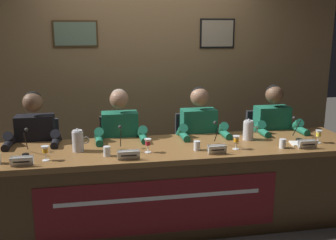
% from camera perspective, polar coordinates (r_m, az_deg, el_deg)
% --- Properties ---
extents(ground_plane, '(12.00, 12.00, 0.00)m').
position_cam_1_polar(ground_plane, '(3.91, 0.00, -14.54)').
color(ground_plane, '#4C4742').
extents(wall_back_panelled, '(4.79, 0.14, 2.60)m').
position_cam_1_polar(wall_back_panelled, '(4.83, -2.89, 7.06)').
color(wall_back_panelled, '#937047').
rests_on(wall_back_panelled, ground_plane).
extents(conference_table, '(3.59, 0.81, 0.76)m').
position_cam_1_polar(conference_table, '(3.59, 0.28, -8.00)').
color(conference_table, brown).
rests_on(conference_table, ground_plane).
extents(chair_far_left, '(0.44, 0.44, 0.91)m').
position_cam_1_polar(chair_far_left, '(4.27, -18.12, -6.31)').
color(chair_far_left, black).
rests_on(chair_far_left, ground_plane).
extents(panelist_far_left, '(0.51, 0.48, 1.23)m').
position_cam_1_polar(panelist_far_left, '(3.99, -18.77, -3.51)').
color(panelist_far_left, black).
rests_on(panelist_far_left, ground_plane).
extents(nameplate_far_left, '(0.18, 0.06, 0.08)m').
position_cam_1_polar(nameplate_far_left, '(3.31, -20.52, -5.64)').
color(nameplate_far_left, white).
rests_on(nameplate_far_left, conference_table).
extents(juice_glass_far_left, '(0.06, 0.06, 0.12)m').
position_cam_1_polar(juice_glass_far_left, '(3.37, -17.45, -4.26)').
color(juice_glass_far_left, white).
rests_on(juice_glass_far_left, conference_table).
extents(microphone_far_left, '(0.06, 0.17, 0.22)m').
position_cam_1_polar(microphone_far_left, '(3.59, -19.99, -3.60)').
color(microphone_far_left, black).
rests_on(microphone_far_left, conference_table).
extents(chair_center_left, '(0.44, 0.44, 0.91)m').
position_cam_1_polar(chair_center_left, '(4.23, -6.96, -5.91)').
color(chair_center_left, black).
rests_on(chair_center_left, ground_plane).
extents(panelist_center_left, '(0.51, 0.48, 1.23)m').
position_cam_1_polar(panelist_center_left, '(3.95, -6.89, -3.06)').
color(panelist_center_left, black).
rests_on(panelist_center_left, ground_plane).
extents(nameplate_center_left, '(0.18, 0.06, 0.08)m').
position_cam_1_polar(nameplate_center_left, '(3.27, -5.75, -5.08)').
color(nameplate_center_left, white).
rests_on(nameplate_center_left, conference_table).
extents(juice_glass_center_left, '(0.06, 0.06, 0.12)m').
position_cam_1_polar(juice_glass_center_left, '(3.43, -2.96, -3.36)').
color(juice_glass_center_left, white).
rests_on(juice_glass_center_left, conference_table).
extents(water_cup_center_left, '(0.06, 0.06, 0.08)m').
position_cam_1_polar(water_cup_center_left, '(3.38, -8.88, -4.59)').
color(water_cup_center_left, silver).
rests_on(water_cup_center_left, conference_table).
extents(microphone_center_left, '(0.06, 0.17, 0.22)m').
position_cam_1_polar(microphone_center_left, '(3.48, -6.86, -3.36)').
color(microphone_center_left, black).
rests_on(microphone_center_left, conference_table).
extents(chair_center_right, '(0.44, 0.44, 0.91)m').
position_cam_1_polar(chair_center_right, '(4.34, 3.98, -5.31)').
color(chair_center_right, black).
rests_on(chair_center_right, ground_plane).
extents(panelist_center_right, '(0.51, 0.48, 1.23)m').
position_cam_1_polar(panelist_center_right, '(4.08, 4.73, -2.49)').
color(panelist_center_right, black).
rests_on(panelist_center_right, ground_plane).
extents(nameplate_center_right, '(0.16, 0.06, 0.08)m').
position_cam_1_polar(nameplate_center_right, '(3.42, 7.17, -4.27)').
color(nameplate_center_right, white).
rests_on(nameplate_center_right, conference_table).
extents(juice_glass_center_right, '(0.06, 0.06, 0.12)m').
position_cam_1_polar(juice_glass_center_right, '(3.57, 9.89, -2.87)').
color(juice_glass_center_right, white).
rests_on(juice_glass_center_right, conference_table).
extents(water_cup_center_right, '(0.06, 0.06, 0.08)m').
position_cam_1_polar(water_cup_center_right, '(3.51, 4.24, -3.81)').
color(water_cup_center_right, silver).
rests_on(water_cup_center_right, conference_table).
extents(microphone_center_right, '(0.06, 0.17, 0.22)m').
position_cam_1_polar(microphone_center_right, '(3.64, 7.20, -2.62)').
color(microphone_center_right, black).
rests_on(microphone_center_right, conference_table).
extents(chair_far_right, '(0.44, 0.44, 0.91)m').
position_cam_1_polar(chair_far_right, '(4.61, 13.98, -4.58)').
color(chair_far_right, black).
rests_on(chair_far_right, ground_plane).
extents(panelist_far_right, '(0.51, 0.48, 1.23)m').
position_cam_1_polar(panelist_far_right, '(4.36, 15.25, -1.88)').
color(panelist_far_right, black).
rests_on(panelist_far_right, ground_plane).
extents(nameplate_far_right, '(0.17, 0.06, 0.08)m').
position_cam_1_polar(nameplate_far_right, '(3.77, 19.66, -3.33)').
color(nameplate_far_right, white).
rests_on(nameplate_far_right, conference_table).
extents(juice_glass_far_right, '(0.06, 0.06, 0.12)m').
position_cam_1_polar(juice_glass_far_right, '(3.97, 21.08, -1.93)').
color(juice_glass_far_right, white).
rests_on(juice_glass_far_right, conference_table).
extents(water_cup_far_right, '(0.06, 0.06, 0.08)m').
position_cam_1_polar(water_cup_far_right, '(3.71, 16.33, -3.37)').
color(water_cup_far_right, silver).
rests_on(water_cup_far_right, conference_table).
extents(microphone_far_right, '(0.06, 0.17, 0.22)m').
position_cam_1_polar(microphone_far_right, '(4.01, 18.31, -1.72)').
color(microphone_far_right, black).
rests_on(microphone_far_right, conference_table).
extents(water_pitcher_left_side, '(0.15, 0.10, 0.21)m').
position_cam_1_polar(water_pitcher_left_side, '(3.54, -12.96, -2.98)').
color(water_pitcher_left_side, silver).
rests_on(water_pitcher_left_side, conference_table).
extents(water_pitcher_right_side, '(0.15, 0.10, 0.21)m').
position_cam_1_polar(water_pitcher_right_side, '(3.89, 11.62, -1.47)').
color(water_pitcher_right_side, silver).
rests_on(water_pitcher_right_side, conference_table).
extents(document_stack_far_right, '(0.23, 0.18, 0.01)m').
position_cam_1_polar(document_stack_far_right, '(3.90, 18.95, -3.25)').
color(document_stack_far_right, white).
rests_on(document_stack_far_right, conference_table).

